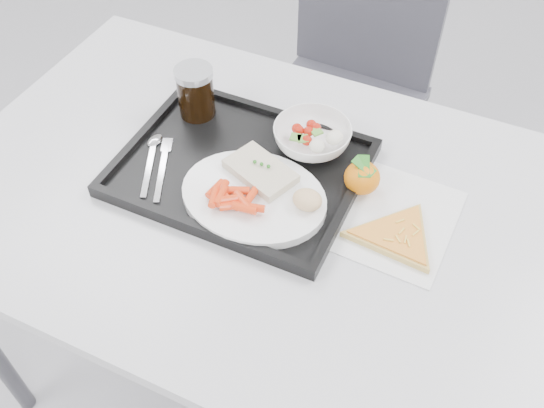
{
  "coord_description": "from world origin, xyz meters",
  "views": [
    {
      "loc": [
        0.35,
        -0.38,
        1.58
      ],
      "look_at": [
        0.04,
        0.27,
        0.77
      ],
      "focal_mm": 40.0,
      "sensor_mm": 36.0,
      "label": 1
    }
  ],
  "objects_px": {
    "table": "(258,218)",
    "dinner_plate": "(254,197)",
    "chair": "(351,73)",
    "salad_bowl": "(312,137)",
    "cola_glass": "(195,91)",
    "tangerine": "(362,178)",
    "tray": "(241,169)",
    "pizza_slice": "(396,236)"
  },
  "relations": [
    {
      "from": "table",
      "to": "dinner_plate",
      "type": "height_order",
      "value": "dinner_plate"
    },
    {
      "from": "chair",
      "to": "dinner_plate",
      "type": "xyz_separation_m",
      "value": [
        0.06,
        -0.74,
        0.24
      ]
    },
    {
      "from": "dinner_plate",
      "to": "salad_bowl",
      "type": "relative_size",
      "value": 1.78
    },
    {
      "from": "table",
      "to": "salad_bowl",
      "type": "distance_m",
      "value": 0.19
    },
    {
      "from": "cola_glass",
      "to": "tangerine",
      "type": "bearing_deg",
      "value": -8.0
    },
    {
      "from": "tray",
      "to": "salad_bowl",
      "type": "bearing_deg",
      "value": 47.82
    },
    {
      "from": "salad_bowl",
      "to": "table",
      "type": "bearing_deg",
      "value": -107.04
    },
    {
      "from": "chair",
      "to": "pizza_slice",
      "type": "xyz_separation_m",
      "value": [
        0.32,
        -0.7,
        0.22
      ]
    },
    {
      "from": "table",
      "to": "salad_bowl",
      "type": "bearing_deg",
      "value": 72.96
    },
    {
      "from": "salad_bowl",
      "to": "dinner_plate",
      "type": "bearing_deg",
      "value": -102.55
    },
    {
      "from": "dinner_plate",
      "to": "salad_bowl",
      "type": "xyz_separation_m",
      "value": [
        0.04,
        0.18,
        0.01
      ]
    },
    {
      "from": "dinner_plate",
      "to": "tangerine",
      "type": "height_order",
      "value": "tangerine"
    },
    {
      "from": "tray",
      "to": "tangerine",
      "type": "relative_size",
      "value": 6.45
    },
    {
      "from": "pizza_slice",
      "to": "tray",
      "type": "bearing_deg",
      "value": 174.19
    },
    {
      "from": "table",
      "to": "chair",
      "type": "relative_size",
      "value": 1.29
    },
    {
      "from": "tray",
      "to": "pizza_slice",
      "type": "height_order",
      "value": "tray"
    },
    {
      "from": "tray",
      "to": "chair",
      "type": "bearing_deg",
      "value": 89.84
    },
    {
      "from": "cola_glass",
      "to": "pizza_slice",
      "type": "relative_size",
      "value": 0.42
    },
    {
      "from": "dinner_plate",
      "to": "salad_bowl",
      "type": "height_order",
      "value": "salad_bowl"
    },
    {
      "from": "tray",
      "to": "salad_bowl",
      "type": "relative_size",
      "value": 2.96
    },
    {
      "from": "cola_glass",
      "to": "tangerine",
      "type": "distance_m",
      "value": 0.38
    },
    {
      "from": "table",
      "to": "chair",
      "type": "distance_m",
      "value": 0.72
    },
    {
      "from": "salad_bowl",
      "to": "pizza_slice",
      "type": "height_order",
      "value": "salad_bowl"
    },
    {
      "from": "chair",
      "to": "cola_glass",
      "type": "distance_m",
      "value": 0.65
    },
    {
      "from": "tray",
      "to": "salad_bowl",
      "type": "xyz_separation_m",
      "value": [
        0.1,
        0.11,
        0.03
      ]
    },
    {
      "from": "chair",
      "to": "pizza_slice",
      "type": "bearing_deg",
      "value": -65.64
    },
    {
      "from": "table",
      "to": "cola_glass",
      "type": "bearing_deg",
      "value": 145.51
    },
    {
      "from": "table",
      "to": "cola_glass",
      "type": "distance_m",
      "value": 0.29
    },
    {
      "from": "table",
      "to": "tangerine",
      "type": "xyz_separation_m",
      "value": [
        0.17,
        0.09,
        0.1
      ]
    },
    {
      "from": "dinner_plate",
      "to": "cola_glass",
      "type": "distance_m",
      "value": 0.28
    },
    {
      "from": "dinner_plate",
      "to": "pizza_slice",
      "type": "height_order",
      "value": "dinner_plate"
    },
    {
      "from": "chair",
      "to": "dinner_plate",
      "type": "relative_size",
      "value": 3.44
    },
    {
      "from": "tray",
      "to": "tangerine",
      "type": "height_order",
      "value": "tangerine"
    },
    {
      "from": "tangerine",
      "to": "table",
      "type": "bearing_deg",
      "value": -152.16
    },
    {
      "from": "tray",
      "to": "dinner_plate",
      "type": "relative_size",
      "value": 1.67
    },
    {
      "from": "cola_glass",
      "to": "salad_bowl",
      "type": "bearing_deg",
      "value": 1.56
    },
    {
      "from": "chair",
      "to": "cola_glass",
      "type": "bearing_deg",
      "value": -105.28
    },
    {
      "from": "tray",
      "to": "salad_bowl",
      "type": "distance_m",
      "value": 0.15
    },
    {
      "from": "dinner_plate",
      "to": "tangerine",
      "type": "relative_size",
      "value": 3.87
    },
    {
      "from": "salad_bowl",
      "to": "pizza_slice",
      "type": "relative_size",
      "value": 0.6
    },
    {
      "from": "salad_bowl",
      "to": "tangerine",
      "type": "height_order",
      "value": "tangerine"
    },
    {
      "from": "dinner_plate",
      "to": "pizza_slice",
      "type": "distance_m",
      "value": 0.26
    }
  ]
}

